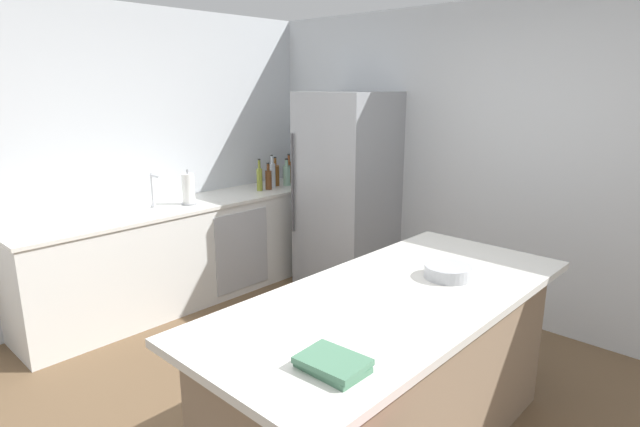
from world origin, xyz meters
TOP-DOWN VIEW (x-y plane):
  - wall_rear at (0.00, 2.25)m, footprint 6.00×0.10m
  - wall_left at (-2.45, 0.00)m, footprint 0.10×6.00m
  - counter_run_left at (-2.10, 0.61)m, footprint 0.63×3.01m
  - kitchen_island at (0.46, 0.19)m, footprint 0.97×2.20m
  - refrigerator at (-1.26, 1.84)m, footprint 0.79×0.75m
  - sink_faucet at (-2.15, 0.33)m, footprint 0.15×0.05m
  - paper_towel_roll at (-2.05, 0.61)m, footprint 0.14×0.14m
  - wine_bottle at (-2.15, 2.00)m, footprint 0.06×0.06m
  - vinegar_bottle at (-2.13, 1.91)m, footprint 0.06×0.06m
  - gin_bottle at (-2.05, 1.80)m, footprint 0.08×0.08m
  - whiskey_bottle at (-2.12, 1.71)m, footprint 0.08×0.08m
  - soda_bottle at (-2.08, 1.63)m, footprint 0.07×0.07m
  - syrup_bottle at (-2.02, 1.53)m, footprint 0.07×0.07m
  - olive_oil_bottle at (-2.05, 1.43)m, footprint 0.06×0.06m
  - cookbook_stack at (0.70, -0.55)m, footprint 0.26×0.20m
  - mixing_bowl at (0.54, 0.57)m, footprint 0.26×0.26m

SIDE VIEW (x-z plane):
  - counter_run_left at x=-2.10m, z-range 0.00..0.91m
  - kitchen_island at x=0.46m, z-range 0.01..0.92m
  - refrigerator at x=-1.26m, z-range 0.00..1.88m
  - cookbook_stack at x=0.70m, z-range 0.92..0.96m
  - mixing_bowl at x=0.54m, z-range 0.92..0.99m
  - syrup_bottle at x=-2.02m, z-range 0.88..1.15m
  - gin_bottle at x=-2.05m, z-range 0.88..1.16m
  - whiskey_bottle at x=-2.12m, z-range 0.87..1.18m
  - olive_oil_bottle at x=-2.05m, z-range 0.87..1.19m
  - vinegar_bottle at x=-2.13m, z-range 0.88..1.19m
  - soda_bottle at x=-2.08m, z-range 0.87..1.21m
  - paper_towel_roll at x=-2.05m, z-range 0.89..1.20m
  - wine_bottle at x=-2.15m, z-range 0.87..1.23m
  - sink_faucet at x=-2.15m, z-range 0.92..1.22m
  - wall_rear at x=0.00m, z-range 0.00..2.60m
  - wall_left at x=-2.45m, z-range 0.00..2.60m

